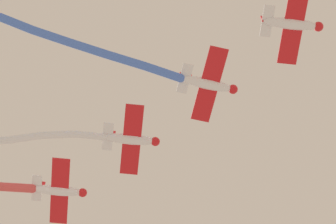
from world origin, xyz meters
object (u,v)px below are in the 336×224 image
Objects in this scene: airplane_right_wing at (131,139)px; airplane_slot at (59,191)px; airplane_left_wing at (209,84)px; airplane_lead at (293,24)px.

airplane_slot is at bearing 135.29° from airplane_right_wing.
airplane_slot is at bearing 128.31° from airplane_left_wing.
airplane_lead is at bearing -44.60° from airplane_slot.
airplane_lead is 8.84m from airplane_left_wing.
airplane_left_wing is at bearing -44.65° from airplane_right_wing.
airplane_left_wing is at bearing -44.57° from airplane_slot.
airplane_right_wing is (-14.60, 9.92, 0.50)m from airplane_lead.
airplane_lead is 26.49m from airplane_slot.
airplane_lead is 1.00× the size of airplane_right_wing.
airplane_left_wing is 8.82m from airplane_right_wing.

